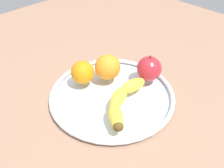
# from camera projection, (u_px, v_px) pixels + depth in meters

# --- Properties ---
(ground_plane) EXTENTS (1.54, 1.54, 0.04)m
(ground_plane) POSITION_uv_depth(u_px,v_px,m) (112.00, 102.00, 0.71)
(ground_plane) COLOR #99725A
(fruit_bowl) EXTENTS (0.35, 0.35, 0.02)m
(fruit_bowl) POSITION_uv_depth(u_px,v_px,m) (112.00, 95.00, 0.69)
(fruit_bowl) COLOR silver
(fruit_bowl) RESTS_ON ground_plane
(banana) EXTENTS (0.19, 0.12, 0.04)m
(banana) POSITION_uv_depth(u_px,v_px,m) (123.00, 100.00, 0.63)
(banana) COLOR yellow
(banana) RESTS_ON fruit_bowl
(apple) EXTENTS (0.07, 0.07, 0.08)m
(apple) POSITION_uv_depth(u_px,v_px,m) (149.00, 69.00, 0.71)
(apple) COLOR red
(apple) RESTS_ON fruit_bowl
(orange_center) EXTENTS (0.08, 0.08, 0.08)m
(orange_center) POSITION_uv_depth(u_px,v_px,m) (108.00, 67.00, 0.71)
(orange_center) COLOR orange
(orange_center) RESTS_ON fruit_bowl
(orange_back_left) EXTENTS (0.07, 0.07, 0.07)m
(orange_back_left) POSITION_uv_depth(u_px,v_px,m) (83.00, 72.00, 0.70)
(orange_back_left) COLOR orange
(orange_back_left) RESTS_ON fruit_bowl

